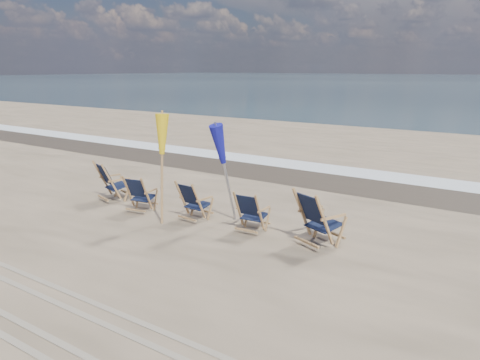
{
  "coord_description": "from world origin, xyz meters",
  "views": [
    {
      "loc": [
        5.63,
        -6.1,
        3.32
      ],
      "look_at": [
        0.0,
        2.2,
        0.9
      ],
      "focal_mm": 35.0,
      "sensor_mm": 36.0,
      "label": 1
    }
  ],
  "objects_px": {
    "beach_chair_0": "(111,184)",
    "umbrella_blue": "(226,146)",
    "beach_chair_1": "(147,195)",
    "beach_chair_4": "(324,223)",
    "beach_chair_2": "(199,203)",
    "umbrella_yellow": "(161,140)",
    "beach_chair_3": "(260,214)"
  },
  "relations": [
    {
      "from": "beach_chair_2",
      "to": "beach_chair_4",
      "type": "height_order",
      "value": "beach_chair_4"
    },
    {
      "from": "beach_chair_4",
      "to": "umbrella_yellow",
      "type": "bearing_deg",
      "value": 29.21
    },
    {
      "from": "beach_chair_0",
      "to": "beach_chair_3",
      "type": "xyz_separation_m",
      "value": [
        4.22,
        0.15,
        -0.07
      ]
    },
    {
      "from": "beach_chair_3",
      "to": "umbrella_yellow",
      "type": "relative_size",
      "value": 0.38
    },
    {
      "from": "beach_chair_2",
      "to": "beach_chair_3",
      "type": "xyz_separation_m",
      "value": [
        1.48,
        0.11,
        -0.01
      ]
    },
    {
      "from": "beach_chair_2",
      "to": "umbrella_blue",
      "type": "relative_size",
      "value": 0.41
    },
    {
      "from": "beach_chair_0",
      "to": "umbrella_blue",
      "type": "relative_size",
      "value": 0.47
    },
    {
      "from": "umbrella_blue",
      "to": "beach_chair_4",
      "type": "bearing_deg",
      "value": -8.93
    },
    {
      "from": "beach_chair_1",
      "to": "beach_chair_4",
      "type": "relative_size",
      "value": 0.8
    },
    {
      "from": "beach_chair_4",
      "to": "umbrella_blue",
      "type": "xyz_separation_m",
      "value": [
        -2.47,
        0.39,
        1.14
      ]
    },
    {
      "from": "beach_chair_2",
      "to": "umbrella_blue",
      "type": "height_order",
      "value": "umbrella_blue"
    },
    {
      "from": "beach_chair_2",
      "to": "beach_chair_4",
      "type": "xyz_separation_m",
      "value": [
        2.92,
        0.04,
        0.1
      ]
    },
    {
      "from": "beach_chair_1",
      "to": "beach_chair_3",
      "type": "bearing_deg",
      "value": 174.17
    },
    {
      "from": "beach_chair_0",
      "to": "umbrella_blue",
      "type": "height_order",
      "value": "umbrella_blue"
    },
    {
      "from": "beach_chair_4",
      "to": "umbrella_blue",
      "type": "relative_size",
      "value": 0.5
    },
    {
      "from": "beach_chair_1",
      "to": "beach_chair_2",
      "type": "bearing_deg",
      "value": 174.8
    },
    {
      "from": "beach_chair_4",
      "to": "umbrella_blue",
      "type": "bearing_deg",
      "value": 13.66
    },
    {
      "from": "beach_chair_1",
      "to": "umbrella_yellow",
      "type": "distance_m",
      "value": 1.58
    },
    {
      "from": "beach_chair_0",
      "to": "umbrella_blue",
      "type": "distance_m",
      "value": 3.43
    },
    {
      "from": "beach_chair_1",
      "to": "beach_chair_2",
      "type": "height_order",
      "value": "beach_chair_2"
    },
    {
      "from": "beach_chair_0",
      "to": "beach_chair_2",
      "type": "bearing_deg",
      "value": -161.14
    },
    {
      "from": "beach_chair_0",
      "to": "umbrella_yellow",
      "type": "bearing_deg",
      "value": -171.45
    },
    {
      "from": "beach_chair_3",
      "to": "umbrella_blue",
      "type": "xyz_separation_m",
      "value": [
        -1.04,
        0.31,
        1.25
      ]
    },
    {
      "from": "umbrella_yellow",
      "to": "beach_chair_4",
      "type": "bearing_deg",
      "value": 6.62
    },
    {
      "from": "beach_chair_4",
      "to": "beach_chair_2",
      "type": "bearing_deg",
      "value": 23.29
    },
    {
      "from": "beach_chair_3",
      "to": "umbrella_blue",
      "type": "distance_m",
      "value": 1.65
    },
    {
      "from": "beach_chair_0",
      "to": "beach_chair_1",
      "type": "distance_m",
      "value": 1.31
    },
    {
      "from": "beach_chair_2",
      "to": "umbrella_yellow",
      "type": "relative_size",
      "value": 0.39
    },
    {
      "from": "beach_chair_2",
      "to": "beach_chair_3",
      "type": "bearing_deg",
      "value": -171.07
    },
    {
      "from": "beach_chair_0",
      "to": "beach_chair_1",
      "type": "height_order",
      "value": "beach_chair_0"
    },
    {
      "from": "beach_chair_4",
      "to": "beach_chair_3",
      "type": "bearing_deg",
      "value": 19.52
    },
    {
      "from": "beach_chair_1",
      "to": "umbrella_yellow",
      "type": "xyz_separation_m",
      "value": [
        0.75,
        -0.24,
        1.37
      ]
    }
  ]
}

